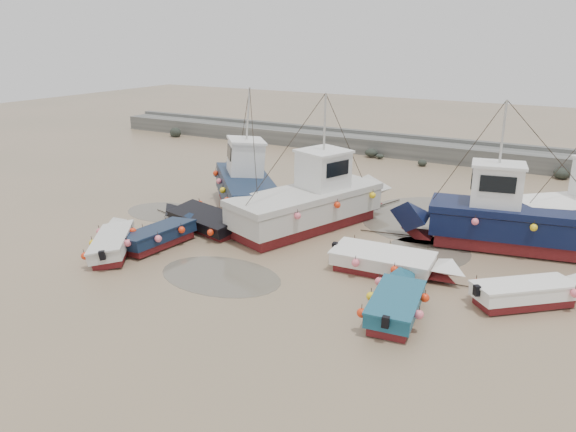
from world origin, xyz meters
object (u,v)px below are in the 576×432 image
Objects in this scene: dinghy_2 at (397,299)px; dinghy_5 at (392,260)px; dinghy_1 at (164,232)px; dinghy_3 at (535,290)px; person at (305,204)px; cabin_boat_1 at (316,200)px; dinghy_4 at (202,217)px; dinghy_0 at (115,239)px; cabin_boat_2 at (501,217)px; cabin_boat_0 at (243,184)px.

dinghy_2 and dinghy_5 have the same top height.
dinghy_1 is 11.06m from dinghy_2.
person is (-12.35, 6.41, -0.55)m from dinghy_3.
cabin_boat_1 is (-6.43, 6.53, 0.75)m from dinghy_2.
dinghy_3 is 14.73m from dinghy_4.
cabin_boat_2 is (13.89, 8.71, 0.79)m from dinghy_0.
dinghy_4 is at bearing -97.48° from dinghy_5.
dinghy_2 is 0.86× the size of dinghy_4.
dinghy_2 is at bearing 157.02° from cabin_boat_2.
cabin_boat_1 is 6.71× the size of person.
dinghy_0 is 9.23m from cabin_boat_1.
dinghy_3 is 0.75× the size of dinghy_4.
person is (2.37, 5.80, -0.54)m from dinghy_4.
dinghy_4 is at bearing -132.89° from cabin_boat_0.
cabin_boat_2 is (2.99, 5.06, 0.79)m from dinghy_5.
cabin_boat_1 is (4.58, 5.50, 0.76)m from dinghy_1.
dinghy_5 is (9.72, 1.99, -0.01)m from dinghy_1.
cabin_boat_2 reaches higher than dinghy_5.
dinghy_0 is at bearing -120.63° from dinghy_1.
cabin_boat_2 reaches higher than dinghy_3.
dinghy_1 is 1.07× the size of dinghy_2.
dinghy_1 and dinghy_3 have the same top height.
dinghy_0 is at bearing 36.58° from person.
person is at bearing -159.03° from dinghy_3.
dinghy_5 is at bearing 16.52° from dinghy_1.
dinghy_4 is 1.01× the size of dinghy_5.
dinghy_3 is 15.27m from cabin_boat_0.
cabin_boat_0 is (0.08, 5.95, 0.79)m from dinghy_1.
dinghy_1 and dinghy_2 have the same top height.
dinghy_4 is at bearing 98.45° from cabin_boat_2.
dinghy_0 is 0.89× the size of dinghy_1.
dinghy_4 is (-14.72, 0.61, -0.01)m from dinghy_3.
dinghy_1 and dinghy_4 have the same top height.
person is (-7.27, 6.36, -0.54)m from dinghy_5.
dinghy_1 reaches higher than person.
cabin_boat_1 is at bearing -42.21° from dinghy_4.
dinghy_0 is 0.63× the size of cabin_boat_0.
cabin_boat_0 is at bearing -146.85° from dinghy_3.
dinghy_2 is 11.51m from dinghy_4.
dinghy_2 is at bearing -93.53° from dinghy_4.
cabin_boat_1 is (4.51, 2.95, 0.77)m from dinghy_4.
dinghy_1 is 0.53× the size of cabin_boat_1.
cabin_boat_0 is at bearing 94.18° from dinghy_1.
dinghy_2 and dinghy_3 have the same top height.
dinghy_0 is 3.19× the size of person.
person is (-10.25, 1.30, -1.33)m from cabin_boat_2.
cabin_boat_0 reaches higher than dinghy_1.
cabin_boat_2 is at bearing -55.80° from dinghy_4.
dinghy_1 is at bearing -124.12° from dinghy_3.
dinghy_5 is at bearing -65.16° from cabin_boat_0.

